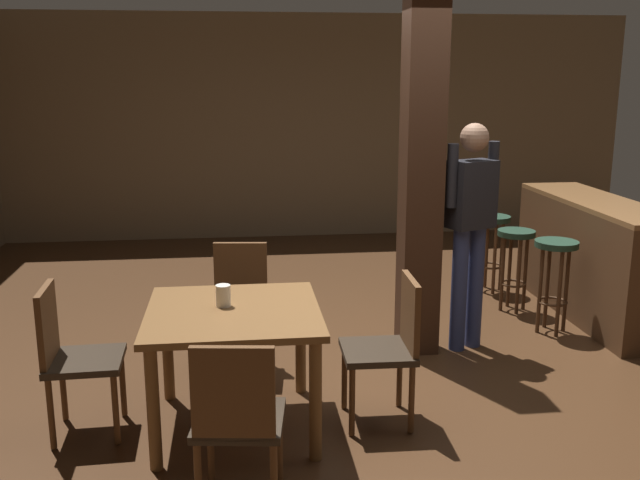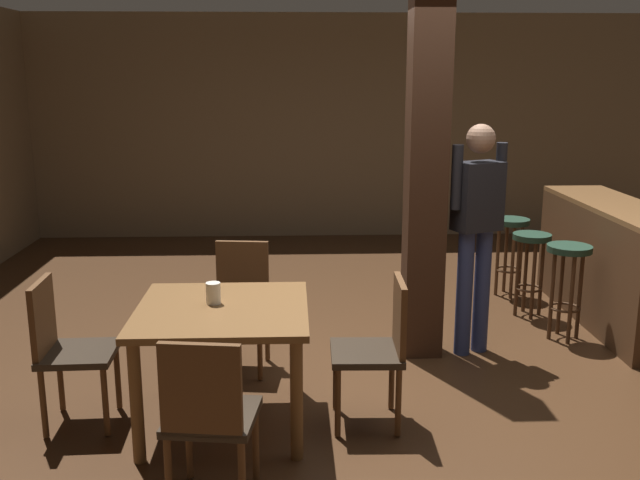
% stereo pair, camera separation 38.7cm
% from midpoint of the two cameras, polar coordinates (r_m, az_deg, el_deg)
% --- Properties ---
extents(ground_plane, '(10.80, 10.80, 0.00)m').
position_cam_midpoint_polar(ground_plane, '(5.15, 3.73, -10.52)').
color(ground_plane, '#422816').
extents(wall_back, '(8.00, 0.10, 2.80)m').
position_cam_midpoint_polar(wall_back, '(9.20, -1.34, 9.01)').
color(wall_back, '#756047').
rests_on(wall_back, ground_plane).
extents(pillar, '(0.28, 0.28, 2.80)m').
position_cam_midpoint_polar(pillar, '(5.22, 6.02, 5.76)').
color(pillar, '#382114').
rests_on(pillar, ground_plane).
extents(dining_table, '(1.00, 1.00, 0.74)m').
position_cam_midpoint_polar(dining_table, '(4.23, -9.54, -6.99)').
color(dining_table, brown).
rests_on(dining_table, ground_plane).
extents(chair_south, '(0.47, 0.47, 0.89)m').
position_cam_midpoint_polar(chair_south, '(3.46, -9.93, -13.81)').
color(chair_south, '#2D2319').
rests_on(chair_south, ground_plane).
extents(chair_east, '(0.43, 0.43, 0.89)m').
position_cam_midpoint_polar(chair_east, '(4.28, 3.06, -8.20)').
color(chair_east, '#2D2319').
rests_on(chair_east, ground_plane).
extents(chair_north, '(0.47, 0.47, 0.89)m').
position_cam_midpoint_polar(chair_north, '(5.08, -8.64, -4.85)').
color(chair_north, '#2D2319').
rests_on(chair_north, ground_plane).
extents(chair_west, '(0.43, 0.43, 0.89)m').
position_cam_midpoint_polar(chair_west, '(4.44, -21.72, -8.39)').
color(chair_west, '#2D2319').
rests_on(chair_west, ground_plane).
extents(napkin_cup, '(0.09, 0.09, 0.13)m').
position_cam_midpoint_polar(napkin_cup, '(4.24, -10.36, -4.43)').
color(napkin_cup, silver).
rests_on(napkin_cup, dining_table).
extents(standing_person, '(0.46, 0.32, 1.72)m').
position_cam_midpoint_polar(standing_person, '(5.37, 9.95, 1.54)').
color(standing_person, black).
rests_on(standing_person, ground_plane).
extents(bar_counter, '(0.56, 2.03, 1.02)m').
position_cam_midpoint_polar(bar_counter, '(6.51, 18.87, -1.31)').
color(bar_counter, brown).
rests_on(bar_counter, ground_plane).
extents(bar_stool_near, '(0.34, 0.34, 0.77)m').
position_cam_midpoint_polar(bar_stool_near, '(5.96, 16.55, -1.91)').
color(bar_stool_near, '#1E3828').
rests_on(bar_stool_near, ground_plane).
extents(bar_stool_mid, '(0.32, 0.32, 0.73)m').
position_cam_midpoint_polar(bar_stool_mid, '(6.44, 13.72, -0.92)').
color(bar_stool_mid, '#1E3828').
rests_on(bar_stool_mid, ground_plane).
extents(bar_stool_far, '(0.34, 0.34, 0.74)m').
position_cam_midpoint_polar(bar_stool_far, '(6.98, 12.04, 0.37)').
color(bar_stool_far, '#1E3828').
rests_on(bar_stool_far, ground_plane).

